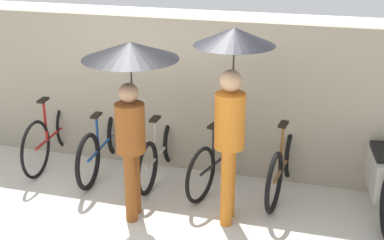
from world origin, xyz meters
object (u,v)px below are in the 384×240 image
(pedestrian_leading, at_px, (130,81))
(pedestrian_center, at_px, (232,82))
(parked_bicycle_2, at_px, (161,151))
(motorcycle, at_px, (380,175))
(parked_bicycle_3, at_px, (220,158))
(parked_bicycle_0, at_px, (53,133))
(parked_bicycle_4, at_px, (284,164))
(parked_bicycle_1, at_px, (104,143))

(pedestrian_leading, distance_m, pedestrian_center, 1.06)
(parked_bicycle_2, relative_size, motorcycle, 0.79)
(parked_bicycle_3, relative_size, motorcycle, 0.78)
(parked_bicycle_2, height_order, parked_bicycle_3, parked_bicycle_3)
(parked_bicycle_0, height_order, pedestrian_leading, pedestrian_leading)
(parked_bicycle_0, distance_m, pedestrian_leading, 2.21)
(motorcycle, bearing_deg, parked_bicycle_3, 82.29)
(parked_bicycle_0, distance_m, parked_bicycle_4, 3.15)
(parked_bicycle_1, relative_size, parked_bicycle_2, 1.10)
(parked_bicycle_4, bearing_deg, parked_bicycle_1, 96.06)
(parked_bicycle_4, distance_m, motorcycle, 1.11)
(parked_bicycle_2, xyz_separation_m, pedestrian_leading, (0.02, -0.95, 1.21))
(parked_bicycle_1, distance_m, parked_bicycle_2, 0.79)
(parked_bicycle_0, distance_m, motorcycle, 4.25)
(parked_bicycle_1, relative_size, parked_bicycle_3, 1.10)
(parked_bicycle_1, xyz_separation_m, motorcycle, (3.46, -0.02, 0.03))
(parked_bicycle_1, bearing_deg, pedestrian_leading, -143.33)
(parked_bicycle_2, relative_size, pedestrian_leading, 0.83)
(parked_bicycle_1, bearing_deg, parked_bicycle_0, 80.63)
(parked_bicycle_3, relative_size, pedestrian_leading, 0.83)
(parked_bicycle_4, bearing_deg, parked_bicycle_2, 95.74)
(pedestrian_center, bearing_deg, motorcycle, 21.69)
(parked_bicycle_3, height_order, parked_bicycle_4, parked_bicycle_4)
(parked_bicycle_4, height_order, pedestrian_leading, pedestrian_leading)
(pedestrian_center, relative_size, motorcycle, 1.03)
(parked_bicycle_0, height_order, parked_bicycle_2, parked_bicycle_0)
(parked_bicycle_0, relative_size, pedestrian_leading, 0.90)
(parked_bicycle_1, xyz_separation_m, parked_bicycle_3, (1.58, -0.00, -0.01))
(parked_bicycle_1, height_order, motorcycle, parked_bicycle_1)
(parked_bicycle_4, xyz_separation_m, pedestrian_leading, (-1.55, -0.95, 1.18))
(motorcycle, bearing_deg, parked_bicycle_4, 80.74)
(parked_bicycle_2, relative_size, pedestrian_center, 0.76)
(parked_bicycle_0, relative_size, pedestrian_center, 0.83)
(pedestrian_leading, height_order, motorcycle, pedestrian_leading)
(parked_bicycle_0, relative_size, parked_bicycle_4, 1.05)
(parked_bicycle_0, bearing_deg, parked_bicycle_1, -99.61)
(pedestrian_leading, relative_size, motorcycle, 0.95)
(parked_bicycle_0, bearing_deg, pedestrian_center, -111.64)
(parked_bicycle_1, distance_m, pedestrian_leading, 1.71)
(parked_bicycle_2, relative_size, parked_bicycle_4, 0.97)
(parked_bicycle_0, distance_m, parked_bicycle_3, 2.36)
(parked_bicycle_1, bearing_deg, parked_bicycle_2, -93.23)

